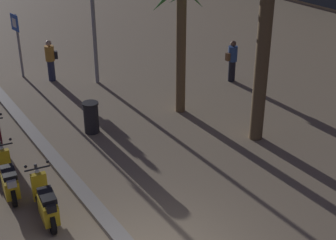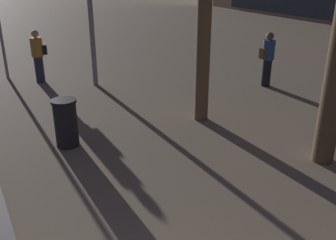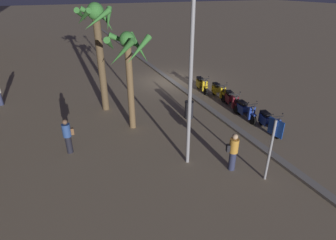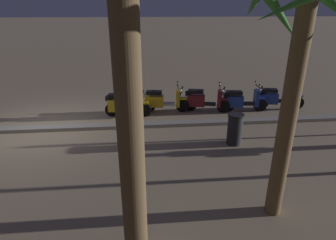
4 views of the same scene
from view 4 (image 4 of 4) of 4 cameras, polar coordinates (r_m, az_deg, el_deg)
ground_plane at (r=10.46m, az=-23.90°, el=-1.76°), size 200.00×200.00×0.00m
curb_strip at (r=10.38m, az=-24.06°, el=-1.60°), size 60.00×0.36×0.12m
scooter_blue_mid_rear at (r=12.22m, az=21.00°, el=4.19°), size 1.85×0.68×1.17m
scooter_blue_tail_end at (r=11.43m, az=14.46°, el=3.83°), size 1.78×0.56×1.17m
scooter_maroon_lead_nearest at (r=11.15m, az=7.07°, el=3.99°), size 1.78×0.73×1.17m
scooter_yellow_second_in_line at (r=11.05m, az=-1.21°, el=3.94°), size 1.82×0.59×1.17m
scooter_yellow_mid_front at (r=10.67m, az=-8.80°, el=3.07°), size 1.73×0.58×1.17m
palm_tree_by_mall_entrance at (r=5.12m, az=25.26°, el=15.34°), size 2.11×2.13×4.61m
litter_bin at (r=8.65m, az=13.30°, el=-1.75°), size 0.48×0.48×0.95m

